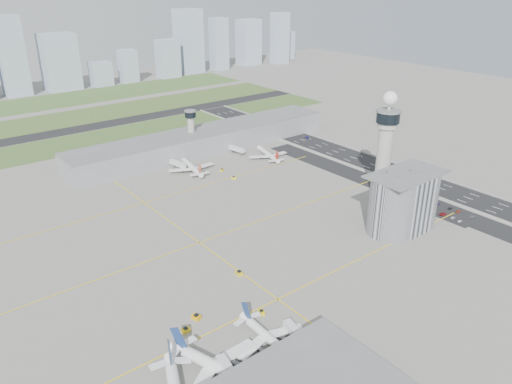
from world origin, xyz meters
TOP-DOWN VIEW (x-y plane):
  - ground at (0.00, 0.00)m, footprint 1000.00×1000.00m
  - grass_strip_0 at (-20.00, 225.00)m, footprint 480.00×50.00m
  - grass_strip_1 at (-20.00, 300.00)m, footprint 480.00×60.00m
  - grass_strip_2 at (-20.00, 380.00)m, footprint 480.00×70.00m
  - runway at (-20.00, 262.00)m, footprint 480.00×22.00m
  - highway at (115.00, 0.00)m, footprint 28.00×500.00m
  - barrier_left at (101.00, 0.00)m, footprint 0.60×500.00m
  - barrier_right at (129.00, 0.00)m, footprint 0.60×500.00m
  - landside_road at (90.00, -10.00)m, footprint 18.00×260.00m
  - parking_lot at (88.00, -22.00)m, footprint 20.00×44.00m
  - taxiway_line_h_0 at (-40.00, -30.00)m, footprint 260.00×0.60m
  - taxiway_line_h_1 at (-40.00, 30.00)m, footprint 260.00×0.60m
  - taxiway_line_h_2 at (-40.00, 90.00)m, footprint 260.00×0.60m
  - taxiway_line_v at (-40.00, 30.00)m, footprint 0.60×260.00m
  - control_tower at (72.00, 8.00)m, footprint 14.00×14.00m
  - secondary_tower at (30.00, 150.00)m, footprint 8.60×8.60m
  - admin_building at (51.99, -22.00)m, footprint 42.00×24.00m
  - terminal_pier at (40.00, 148.00)m, footprint 210.00×32.00m
  - airplane_near_b at (-82.79, -51.36)m, footprint 47.17×51.21m
  - airplane_near_c at (-60.25, -49.82)m, footprint 30.25×35.30m
  - airplane_far_a at (9.14, 117.56)m, footprint 39.02×43.47m
  - airplane_far_b at (66.44, 105.12)m, footprint 37.68×41.32m
  - jet_bridge_near_2 at (-53.00, -61.00)m, footprint 5.39×14.31m
  - jet_bridge_far_0 at (2.00, 132.00)m, footprint 5.39×14.31m
  - jet_bridge_far_1 at (52.00, 132.00)m, footprint 5.39×14.31m
  - tug_0 at (-80.21, -24.03)m, footprint 3.41×2.47m
  - tug_1 at (-72.99, -19.92)m, footprint 3.32×3.96m
  - tug_2 at (-51.22, -33.22)m, footprint 3.06×3.55m
  - tug_3 at (-41.58, -5.44)m, footprint 2.89×3.83m
  - tug_4 at (22.89, 87.45)m, footprint 2.26×3.17m
  - tug_5 at (25.17, 104.19)m, footprint 3.30×3.14m
  - car_lot_0 at (82.44, -38.00)m, footprint 3.31×1.54m
  - car_lot_1 at (83.34, -33.53)m, footprint 3.36×1.21m
  - car_lot_2 at (82.93, -27.52)m, footprint 4.98×2.92m
  - car_lot_3 at (81.96, -18.69)m, footprint 4.74×2.46m
  - car_lot_4 at (83.52, -10.36)m, footprint 4.01×1.96m
  - car_lot_5 at (83.23, -2.72)m, footprint 4.03×1.78m
  - car_lot_6 at (93.17, -39.18)m, footprint 4.22×2.43m
  - car_lot_7 at (93.02, -30.83)m, footprint 3.77×1.62m
  - car_lot_8 at (92.86, -25.73)m, footprint 3.55×1.57m
  - car_lot_9 at (91.90, -17.74)m, footprint 3.69×1.64m
  - car_lot_10 at (92.03, -12.72)m, footprint 4.81×2.75m
  - car_lot_11 at (93.37, -5.14)m, footprint 4.04×2.05m
  - car_hw_1 at (115.75, 38.95)m, footprint 1.47×3.87m
  - car_hw_2 at (121.57, 121.62)m, footprint 2.50×4.36m
  - car_hw_4 at (107.86, 181.53)m, footprint 1.41×3.38m
  - skyline_bldg_8 at (-19.42, 431.56)m, footprint 26.33×21.06m
  - skyline_bldg_9 at (30.27, 432.32)m, footprint 36.96×29.57m
  - skyline_bldg_10 at (73.27, 423.68)m, footprint 23.01×18.41m
  - skyline_bldg_11 at (108.28, 423.34)m, footprint 20.22×16.18m
  - skyline_bldg_12 at (162.17, 421.29)m, footprint 26.14×20.92m
  - skyline_bldg_13 at (201.27, 433.27)m, footprint 32.26×25.81m
  - skyline_bldg_14 at (244.74, 426.38)m, footprint 21.59×17.28m
  - skyline_bldg_15 at (302.83, 435.54)m, footprint 30.25×24.20m
  - skyline_bldg_16 at (345.49, 415.96)m, footprint 23.04×18.43m
  - skyline_bldg_17 at (382.05, 443.29)m, footprint 22.64×18.11m

SIDE VIEW (x-z plane):
  - ground at x=0.00m, z-range 0.00..0.00m
  - taxiway_line_h_0 at x=-40.00m, z-range 0.00..0.01m
  - taxiway_line_h_1 at x=-40.00m, z-range 0.00..0.01m
  - taxiway_line_h_2 at x=-40.00m, z-range 0.00..0.01m
  - taxiway_line_v at x=-40.00m, z-range 0.00..0.01m
  - grass_strip_0 at x=-20.00m, z-range 0.00..0.08m
  - grass_strip_1 at x=-20.00m, z-range 0.00..0.08m
  - grass_strip_2 at x=-20.00m, z-range 0.00..0.08m
  - landside_road at x=90.00m, z-range 0.00..0.08m
  - highway at x=115.00m, z-range 0.00..0.10m
  - parking_lot at x=88.00m, z-range 0.00..0.10m
  - runway at x=-20.00m, z-range 0.01..0.11m
  - car_lot_7 at x=93.02m, z-range 0.00..1.08m
  - car_lot_0 at x=82.44m, z-range 0.00..1.10m
  - car_lot_1 at x=83.34m, z-range 0.00..1.10m
  - car_lot_6 at x=93.17m, z-range 0.00..1.11m
  - car_lot_11 at x=93.37m, z-range 0.00..1.12m
  - car_hw_4 at x=107.86m, z-range 0.00..1.14m
  - car_hw_2 at x=121.57m, z-range 0.00..1.14m
  - car_lot_9 at x=91.90m, z-range 0.00..1.18m
  - car_lot_8 at x=92.86m, z-range 0.00..1.19m
  - barrier_left at x=101.00m, z-range 0.00..1.20m
  - barrier_right at x=129.00m, z-range 0.00..1.20m
  - car_hw_1 at x=115.75m, z-range 0.00..1.26m
  - car_lot_10 at x=92.03m, z-range 0.00..1.26m
  - car_lot_5 at x=83.23m, z-range 0.00..1.29m
  - car_lot_2 at x=82.93m, z-range 0.00..1.30m
  - car_lot_3 at x=81.96m, z-range 0.00..1.31m
  - car_lot_4 at x=83.52m, z-range 0.00..1.32m
  - tug_5 at x=25.17m, z-range 0.00..1.58m
  - tug_2 at x=-51.22m, z-range 0.00..1.73m
  - tug_4 at x=22.89m, z-range 0.00..1.79m
  - tug_0 at x=-80.21m, z-range 0.00..1.89m
  - tug_1 at x=-72.99m, z-range 0.00..1.97m
  - tug_3 at x=-41.58m, z-range 0.00..2.05m
  - jet_bridge_near_2 at x=-53.00m, z-range 0.00..5.70m
  - jet_bridge_far_0 at x=2.00m, z-range 0.00..5.70m
  - jet_bridge_far_1 at x=52.00m, z-range 0.00..5.70m
  - airplane_near_c at x=-60.25m, z-range 0.00..9.67m
  - airplane_far_b at x=66.44m, z-range 0.00..9.73m
  - airplane_far_a at x=9.14m, z-range 0.00..10.60m
  - airplane_near_b at x=-82.79m, z-range 0.00..11.80m
  - terminal_pier at x=40.00m, z-range 0.00..15.80m
  - skyline_bldg_10 at x=73.27m, z-range 0.00..27.75m
  - admin_building at x=51.99m, z-range -1.45..32.05m
  - secondary_tower at x=30.00m, z-range 2.85..34.75m
  - skyline_bldg_11 at x=108.28m, z-range 0.00..38.97m
  - skyline_bldg_17 at x=382.05m, z-range 0.00..41.06m
  - skyline_bldg_12 at x=162.17m, z-range 0.00..46.89m
  - skyline_bldg_9 at x=30.27m, z-range 0.00..62.11m
  - skyline_bldg_15 at x=302.83m, z-range 0.00..63.40m
  - skyline_bldg_14 at x=244.74m, z-range 0.00..68.75m
  - control_tower at x=72.00m, z-range 2.79..67.29m
  - skyline_bldg_16 at x=345.49m, z-range 0.00..71.56m
  - skyline_bldg_13 at x=201.27m, z-range 0.00..81.20m
  - skyline_bldg_8 at x=-19.42m, z-range 0.00..83.39m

